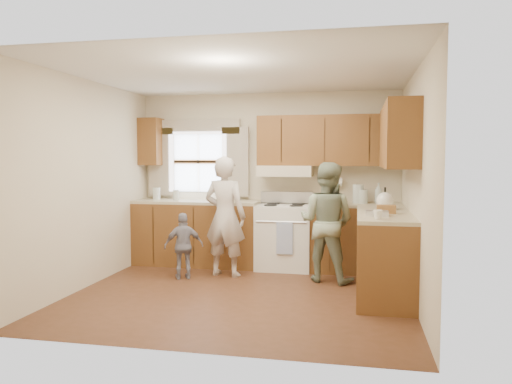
% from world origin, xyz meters
% --- Properties ---
extents(room, '(3.80, 3.80, 3.80)m').
position_xyz_m(room, '(0.00, 0.00, 1.25)').
color(room, '#452715').
rests_on(room, ground).
extents(kitchen_fixtures, '(3.80, 2.25, 2.15)m').
position_xyz_m(kitchen_fixtures, '(0.61, 1.08, 0.84)').
color(kitchen_fixtures, '#46250F').
rests_on(kitchen_fixtures, ground).
extents(stove, '(0.76, 0.67, 1.07)m').
position_xyz_m(stove, '(0.30, 1.44, 0.47)').
color(stove, silver).
rests_on(stove, ground).
extents(woman_left, '(0.64, 0.48, 1.58)m').
position_xyz_m(woman_left, '(-0.41, 0.85, 0.79)').
color(woman_left, beige).
rests_on(woman_left, ground).
extents(woman_right, '(0.87, 0.76, 1.51)m').
position_xyz_m(woman_right, '(0.92, 0.83, 0.75)').
color(woman_right, '#244125').
rests_on(woman_right, ground).
extents(child, '(0.54, 0.40, 0.86)m').
position_xyz_m(child, '(-0.89, 0.57, 0.43)').
color(child, gray).
rests_on(child, ground).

